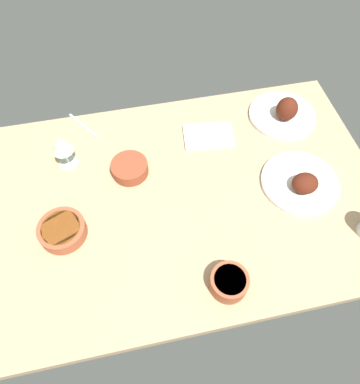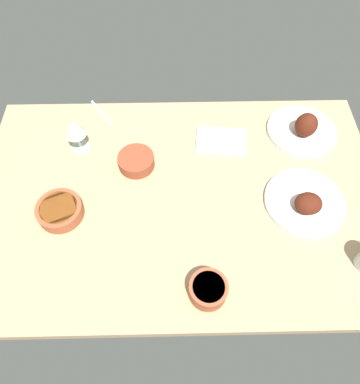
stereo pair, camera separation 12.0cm
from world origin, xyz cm
name	(u,v)px [view 1 (the left image)]	position (x,y,z in cm)	size (l,w,h in cm)	color
dining_table	(180,198)	(0.00, 0.00, 2.00)	(140.00, 90.00, 4.00)	tan
plate_near_viewer	(301,183)	(41.79, -4.80, 5.85)	(26.91, 26.91, 7.78)	white
plate_far_side	(284,113)	(47.31, 27.11, 6.69)	(26.13, 26.13, 10.72)	white
bowl_onions	(229,282)	(7.36, -33.86, 7.25)	(11.22, 11.22, 5.99)	#A35133
bowl_cream	(130,168)	(-15.40, 13.19, 6.52)	(12.99, 12.99, 4.57)	brown
bowl_soup	(62,230)	(-39.45, -6.64, 6.51)	(14.99, 14.99, 4.57)	#A35133
wine_glass	(61,145)	(-36.83, 21.81, 13.93)	(7.60, 7.60, 14.00)	silver
folded_napkin	(208,136)	(16.09, 23.61, 4.60)	(18.78, 12.17, 1.20)	white
fork_loose	(83,125)	(-30.68, 38.96, 4.40)	(16.52, 0.90, 0.80)	silver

